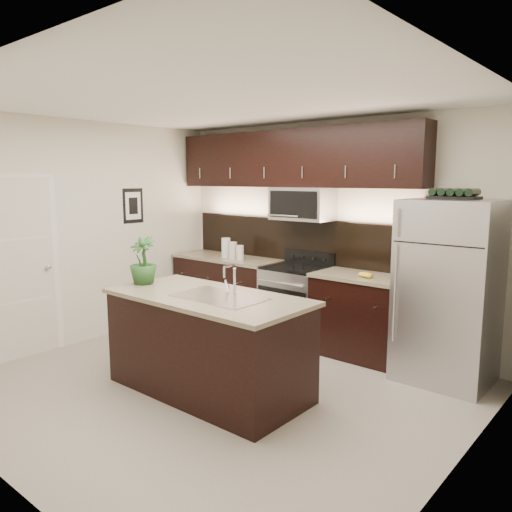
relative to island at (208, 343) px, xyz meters
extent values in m
plane|color=gray|center=(-0.02, 0.11, -0.47)|extent=(4.50, 4.50, 0.00)
cube|color=beige|center=(-0.02, 2.11, 0.88)|extent=(4.50, 0.02, 2.70)
cube|color=beige|center=(-2.27, 0.11, 0.88)|extent=(0.02, 4.00, 2.70)
cube|color=beige|center=(2.23, 0.11, 0.88)|extent=(0.02, 4.00, 2.70)
cube|color=white|center=(-0.02, 0.11, 2.23)|extent=(4.50, 4.00, 0.02)
cube|color=beige|center=(-2.25, -0.69, 0.54)|extent=(0.04, 0.80, 2.02)
sphere|color=silver|center=(-2.22, -0.37, 0.53)|extent=(0.06, 0.06, 0.06)
cube|color=black|center=(-2.25, 0.86, 1.18)|extent=(0.01, 0.32, 0.46)
cube|color=white|center=(-2.25, 0.86, 1.18)|extent=(0.00, 0.24, 0.36)
cube|color=black|center=(-1.43, 1.80, -0.02)|extent=(1.57, 0.62, 0.90)
cube|color=black|center=(0.69, 1.80, -0.02)|extent=(1.16, 0.62, 0.90)
cube|color=#B2B2B7|center=(-0.27, 1.80, -0.02)|extent=(0.76, 0.62, 0.90)
cube|color=black|center=(-0.27, 1.80, 0.44)|extent=(0.76, 0.60, 0.03)
cube|color=tan|center=(-1.43, 1.80, 0.45)|extent=(1.59, 0.65, 0.04)
cube|color=tan|center=(0.69, 1.80, 0.45)|extent=(1.18, 0.65, 0.04)
cube|color=black|center=(-0.47, 2.09, 0.75)|extent=(3.49, 0.02, 0.56)
cube|color=#B2B2B7|center=(-0.27, 1.91, 1.23)|extent=(0.76, 0.40, 0.40)
cube|color=black|center=(-0.47, 1.94, 1.78)|extent=(3.49, 0.33, 0.70)
cube|color=black|center=(0.00, 0.00, -0.02)|extent=(1.90, 0.90, 0.90)
cube|color=tan|center=(0.00, 0.00, 0.45)|extent=(1.96, 0.96, 0.04)
cube|color=silver|center=(0.15, 0.00, 0.47)|extent=(0.84, 0.50, 0.01)
cylinder|color=silver|center=(0.15, 0.21, 0.59)|extent=(0.03, 0.03, 0.24)
cylinder|color=silver|center=(0.15, 0.14, 0.74)|extent=(0.02, 0.14, 0.02)
cylinder|color=silver|center=(0.15, 0.07, 0.69)|extent=(0.02, 0.02, 0.10)
cube|color=#B2B2B7|center=(1.61, 1.74, 0.43)|extent=(0.87, 0.79, 1.81)
cube|color=black|center=(1.61, 1.74, 1.35)|extent=(0.45, 0.28, 0.03)
cylinder|color=black|center=(1.44, 1.74, 1.40)|extent=(0.07, 0.26, 0.07)
cylinder|color=black|center=(1.52, 1.74, 1.40)|extent=(0.07, 0.26, 0.07)
cylinder|color=black|center=(1.61, 1.74, 1.40)|extent=(0.07, 0.26, 0.07)
cylinder|color=black|center=(1.69, 1.74, 1.40)|extent=(0.07, 0.26, 0.07)
cylinder|color=black|center=(1.78, 1.74, 1.40)|extent=(0.07, 0.26, 0.07)
imported|color=#234D1F|center=(-0.86, -0.07, 0.71)|extent=(0.33, 0.33, 0.48)
cylinder|color=silver|center=(-1.42, 1.75, 0.60)|extent=(0.12, 0.12, 0.27)
cylinder|color=beige|center=(-1.27, 1.73, 0.58)|extent=(0.11, 0.11, 0.22)
cylinder|color=beige|center=(-1.13, 1.71, 0.56)|extent=(0.10, 0.10, 0.19)
cylinder|color=silver|center=(1.12, 1.75, 0.58)|extent=(0.11, 0.11, 0.22)
cylinder|color=silver|center=(1.12, 1.75, 0.70)|extent=(0.11, 0.11, 0.02)
cylinder|color=silver|center=(1.12, 1.75, 0.75)|extent=(0.01, 0.01, 0.09)
ellipsoid|color=yellow|center=(0.69, 1.72, 0.50)|extent=(0.22, 0.19, 0.06)
camera|label=1|loc=(3.24, -3.16, 1.53)|focal=35.00mm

